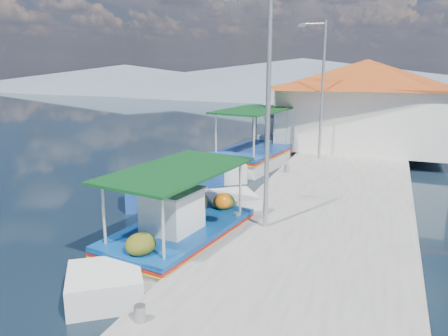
% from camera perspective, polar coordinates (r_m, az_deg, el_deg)
% --- Properties ---
extents(ground, '(160.00, 160.00, 0.00)m').
position_cam_1_polar(ground, '(12.43, -18.60, -9.78)').
color(ground, black).
rests_on(ground, ground).
extents(quay, '(5.00, 44.00, 0.50)m').
position_cam_1_polar(quay, '(15.46, 14.04, -3.84)').
color(quay, '#B0ADA4').
rests_on(quay, ground).
extents(bollards, '(0.20, 17.20, 0.30)m').
position_cam_1_polar(bollards, '(15.00, 5.79, -2.43)').
color(bollards, '#A5A8AD').
rests_on(bollards, quay).
extents(main_caique, '(2.91, 7.42, 2.47)m').
position_cam_1_polar(main_caique, '(11.48, -5.68, -8.50)').
color(main_caique, white).
rests_on(main_caique, ground).
extents(caique_green_canopy, '(3.19, 7.86, 2.98)m').
position_cam_1_polar(caique_green_canopy, '(20.53, 3.81, 1.44)').
color(caique_green_canopy, white).
rests_on(caique_green_canopy, ground).
extents(caique_blue_hull, '(2.80, 6.64, 1.20)m').
position_cam_1_polar(caique_blue_hull, '(16.94, -4.80, -1.66)').
color(caique_blue_hull, '#1D4BAE').
rests_on(caique_blue_hull, ground).
extents(caique_far, '(2.45, 7.67, 2.69)m').
position_cam_1_polar(caique_far, '(24.47, 7.21, 3.49)').
color(caique_far, white).
rests_on(caique_far, ground).
extents(harbor_building, '(10.49, 10.49, 4.40)m').
position_cam_1_polar(harbor_building, '(23.80, 17.84, 8.20)').
color(harbor_building, white).
rests_on(harbor_building, quay).
extents(lamp_post_near, '(1.21, 0.14, 6.00)m').
position_cam_1_polar(lamp_post_near, '(11.13, 5.31, 8.75)').
color(lamp_post_near, '#A5A8AD').
rests_on(lamp_post_near, quay).
extents(lamp_post_far, '(1.21, 0.14, 6.00)m').
position_cam_1_polar(lamp_post_far, '(19.93, 12.44, 10.68)').
color(lamp_post_far, '#A5A8AD').
rests_on(lamp_post_far, quay).
extents(mountain_ridge, '(171.40, 96.00, 5.50)m').
position_cam_1_polar(mountain_ridge, '(64.75, 20.33, 10.47)').
color(mountain_ridge, slate).
rests_on(mountain_ridge, ground).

